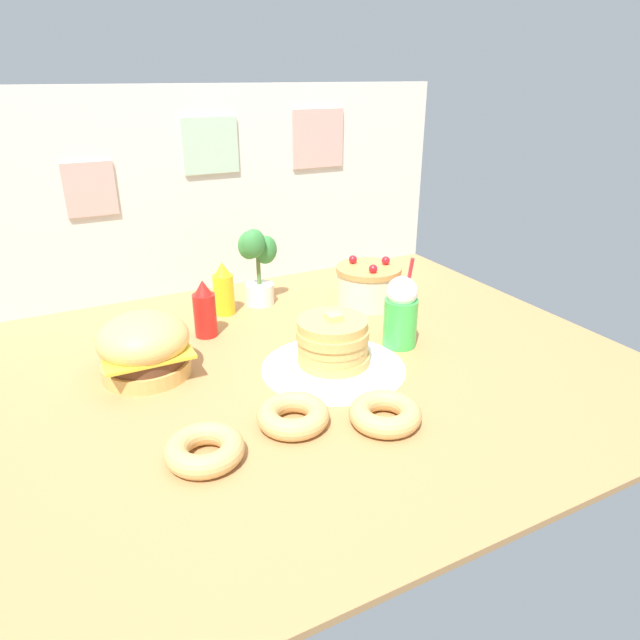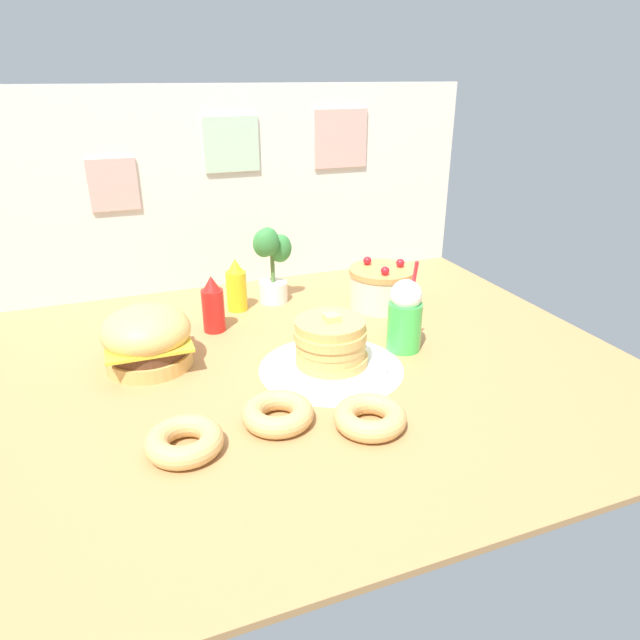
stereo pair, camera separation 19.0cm
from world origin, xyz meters
name	(u,v)px [view 2 (the right image)]	position (x,y,z in m)	size (l,w,h in m)	color
ground_plane	(304,367)	(0.00, 0.00, -0.01)	(2.21, 1.80, 0.02)	#B27F4C
back_wall	(236,188)	(0.00, 0.89, 0.44)	(2.21, 0.04, 0.87)	silver
doily_mat	(331,368)	(0.08, -0.06, 0.00)	(0.49, 0.49, 0.00)	white
burger	(147,338)	(-0.49, 0.18, 0.10)	(0.29, 0.29, 0.21)	#DBA859
pancake_stack	(331,347)	(0.08, -0.06, 0.08)	(0.38, 0.38, 0.19)	white
layer_cake	(382,287)	(0.48, 0.38, 0.08)	(0.28, 0.28, 0.20)	beige
ketchup_bottle	(213,306)	(-0.23, 0.38, 0.10)	(0.08, 0.08, 0.22)	red
mustard_bottle	(236,287)	(-0.10, 0.56, 0.10)	(0.08, 0.08, 0.22)	yellow
cream_soda_cup	(405,316)	(0.37, -0.02, 0.13)	(0.12, 0.12, 0.33)	green
donut_pink_glaze	(184,441)	(-0.45, -0.34, 0.03)	(0.21, 0.21, 0.06)	tan
donut_chocolate	(278,413)	(-0.18, -0.31, 0.03)	(0.21, 0.21, 0.06)	tan
donut_vanilla	(370,417)	(0.05, -0.42, 0.03)	(0.21, 0.21, 0.06)	tan
potted_plant	(272,262)	(0.07, 0.60, 0.18)	(0.16, 0.13, 0.34)	white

